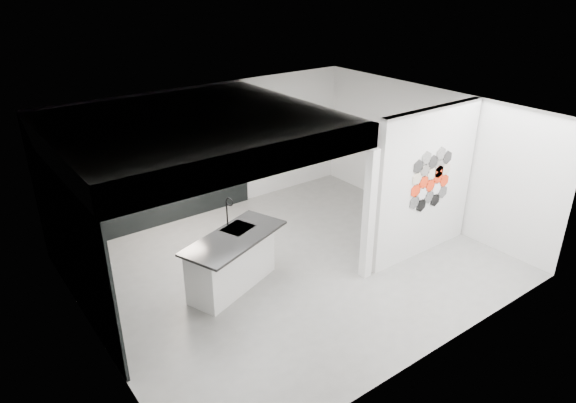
# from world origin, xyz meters

# --- Properties ---
(floor) EXTENTS (7.00, 6.00, 0.01)m
(floor) POSITION_xyz_m (0.00, 0.00, -0.01)
(floor) COLOR gray
(partition_panel) EXTENTS (2.45, 0.15, 2.80)m
(partition_panel) POSITION_xyz_m (2.23, -1.00, 1.40)
(partition_panel) COLOR silver
(partition_panel) RESTS_ON floor
(bay_clad_back) EXTENTS (4.40, 0.04, 2.35)m
(bay_clad_back) POSITION_xyz_m (-1.30, 2.97, 1.18)
(bay_clad_back) COLOR black
(bay_clad_back) RESTS_ON floor
(bay_clad_left) EXTENTS (0.04, 4.00, 2.35)m
(bay_clad_left) POSITION_xyz_m (-3.47, 1.00, 1.18)
(bay_clad_left) COLOR black
(bay_clad_left) RESTS_ON floor
(bulkhead) EXTENTS (4.40, 4.00, 0.40)m
(bulkhead) POSITION_xyz_m (-1.30, 1.00, 2.55)
(bulkhead) COLOR silver
(bulkhead) RESTS_ON corner_column
(corner_column) EXTENTS (0.16, 0.16, 2.35)m
(corner_column) POSITION_xyz_m (0.82, -1.00, 1.18)
(corner_column) COLOR silver
(corner_column) RESTS_ON floor
(fascia_beam) EXTENTS (4.40, 0.16, 0.40)m
(fascia_beam) POSITION_xyz_m (-1.30, -0.92, 2.55)
(fascia_beam) COLOR silver
(fascia_beam) RESTS_ON corner_column
(wall_basin) EXTENTS (0.40, 0.60, 0.12)m
(wall_basin) POSITION_xyz_m (-3.24, 0.80, 0.85)
(wall_basin) COLOR silver
(wall_basin) RESTS_ON bay_clad_left
(display_shelf) EXTENTS (3.00, 0.15, 0.04)m
(display_shelf) POSITION_xyz_m (-1.20, 2.87, 1.30)
(display_shelf) COLOR black
(display_shelf) RESTS_ON bay_clad_back
(kitchen_island) EXTENTS (2.03, 1.42, 1.50)m
(kitchen_island) POSITION_xyz_m (-1.22, 0.09, 0.51)
(kitchen_island) COLOR silver
(kitchen_island) RESTS_ON floor
(stockpot) EXTENTS (0.30, 0.30, 0.20)m
(stockpot) POSITION_xyz_m (-2.42, 2.87, 1.42)
(stockpot) COLOR black
(stockpot) RESTS_ON display_shelf
(kettle) EXTENTS (0.21, 0.21, 0.13)m
(kettle) POSITION_xyz_m (-0.25, 2.87, 1.39)
(kettle) COLOR black
(kettle) RESTS_ON display_shelf
(glass_bowl) EXTENTS (0.17, 0.17, 0.10)m
(glass_bowl) POSITION_xyz_m (0.15, 2.87, 1.37)
(glass_bowl) COLOR gray
(glass_bowl) RESTS_ON display_shelf
(glass_vase) EXTENTS (0.11, 0.11, 0.15)m
(glass_vase) POSITION_xyz_m (0.15, 2.87, 1.39)
(glass_vase) COLOR gray
(glass_vase) RESTS_ON display_shelf
(bottle_dark) EXTENTS (0.06, 0.06, 0.14)m
(bottle_dark) POSITION_xyz_m (-1.64, 2.87, 1.39)
(bottle_dark) COLOR black
(bottle_dark) RESTS_ON display_shelf
(utensil_cup) EXTENTS (0.10, 0.10, 0.10)m
(utensil_cup) POSITION_xyz_m (-2.01, 2.87, 1.37)
(utensil_cup) COLOR black
(utensil_cup) RESTS_ON display_shelf
(hex_tile_cluster) EXTENTS (1.04, 0.02, 1.16)m
(hex_tile_cluster) POSITION_xyz_m (2.26, -1.09, 1.50)
(hex_tile_cluster) COLOR black
(hex_tile_cluster) RESTS_ON partition_panel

